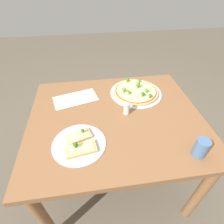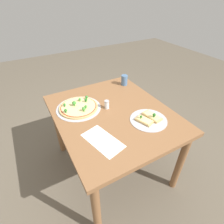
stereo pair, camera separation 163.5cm
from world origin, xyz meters
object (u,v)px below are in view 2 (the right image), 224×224
condiment_shaker (107,104)px  drinking_cup (124,80)px  dining_table (112,121)px  pizza_tray_whole (79,107)px  pizza_tray_slice (149,119)px

condiment_shaker → drinking_cup: bearing=-50.9°
dining_table → condiment_shaker: 0.15m
pizza_tray_whole → pizza_tray_slice: pizza_tray_whole is taller
dining_table → pizza_tray_slice: 0.32m
pizza_tray_whole → dining_table: bearing=-129.3°
dining_table → pizza_tray_slice: pizza_tray_slice is taller
pizza_tray_whole → condiment_shaker: condiment_shaker is taller
dining_table → condiment_shaker: size_ratio=14.20×
dining_table → pizza_tray_whole: size_ratio=2.86×
dining_table → drinking_cup: (0.36, -0.35, 0.15)m
pizza_tray_slice → condiment_shaker: (0.30, 0.21, 0.03)m
pizza_tray_slice → condiment_shaker: condiment_shaker is taller
dining_table → drinking_cup: bearing=-43.5°
condiment_shaker → dining_table: bearing=-167.2°
dining_table → condiment_shaker: condiment_shaker is taller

